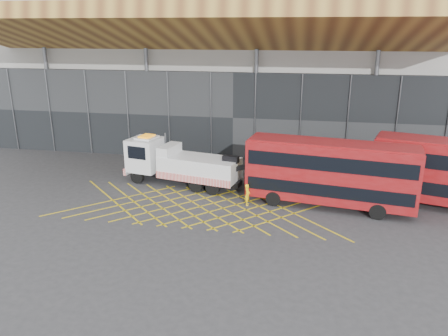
# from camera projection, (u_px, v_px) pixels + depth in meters

# --- Properties ---
(ground_plane) EXTENTS (120.00, 120.00, 0.00)m
(ground_plane) POSITION_uv_depth(u_px,v_px,m) (178.00, 205.00, 30.29)
(ground_plane) COLOR #2D2D2F
(road_markings) EXTENTS (19.96, 7.16, 0.01)m
(road_markings) POSITION_uv_depth(u_px,v_px,m) (200.00, 206.00, 30.01)
(road_markings) COLOR gold
(road_markings) RESTS_ON ground_plane
(construction_building) EXTENTS (55.00, 23.97, 18.00)m
(construction_building) POSITION_uv_depth(u_px,v_px,m) (244.00, 56.00, 44.43)
(construction_building) COLOR #999893
(construction_building) RESTS_ON ground_plane
(recovery_truck) EXTENTS (10.80, 4.44, 3.75)m
(recovery_truck) POSITION_uv_depth(u_px,v_px,m) (178.00, 163.00, 33.79)
(recovery_truck) COLOR black
(recovery_truck) RESTS_ON ground_plane
(bus_towed) EXTENTS (11.46, 4.27, 4.56)m
(bus_towed) POSITION_uv_depth(u_px,v_px,m) (330.00, 171.00, 29.32)
(bus_towed) COLOR maroon
(bus_towed) RESTS_ON ground_plane
(worker) EXTENTS (0.39, 0.57, 1.52)m
(worker) POSITION_uv_depth(u_px,v_px,m) (247.00, 195.00, 30.07)
(worker) COLOR yellow
(worker) RESTS_ON ground_plane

